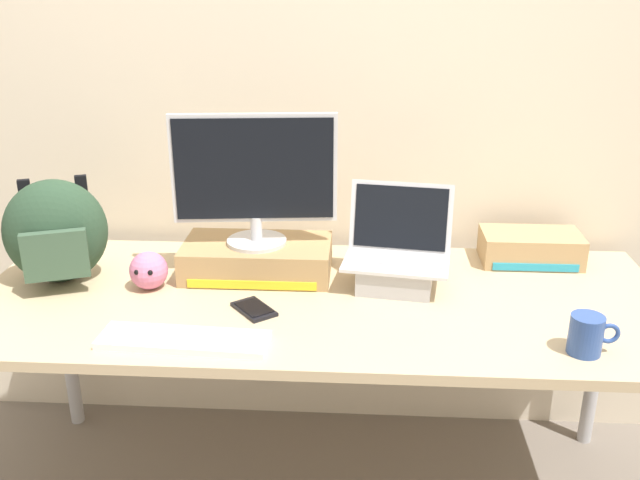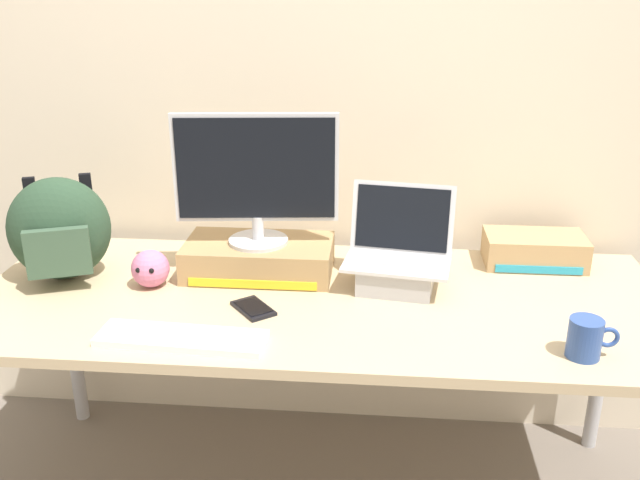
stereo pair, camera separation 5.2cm
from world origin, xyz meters
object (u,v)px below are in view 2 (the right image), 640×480
(external_keyboard, at_px, (182,338))
(plush_toy, at_px, (150,268))
(toner_box_cyan, at_px, (534,250))
(coffee_mug, at_px, (586,338))
(messenger_backpack, at_px, (60,229))
(cell_phone, at_px, (253,308))
(toner_box_yellow, at_px, (259,258))
(open_laptop, at_px, (398,266))
(desktop_monitor, at_px, (256,177))

(external_keyboard, height_order, plush_toy, plush_toy)
(toner_box_cyan, bearing_deg, plush_toy, -166.81)
(coffee_mug, xyz_separation_m, plush_toy, (-1.21, 0.31, 0.01))
(messenger_backpack, distance_m, cell_phone, 0.67)
(toner_box_yellow, bearing_deg, toner_box_cyan, 9.80)
(toner_box_yellow, xyz_separation_m, toner_box_cyan, (0.89, 0.15, -0.00))
(open_laptop, height_order, messenger_backpack, messenger_backpack)
(messenger_backpack, xyz_separation_m, plush_toy, (0.29, -0.04, -0.10))
(toner_box_cyan, bearing_deg, coffee_mug, -88.97)
(desktop_monitor, bearing_deg, cell_phone, -89.97)
(coffee_mug, relative_size, cell_phone, 0.81)
(open_laptop, relative_size, toner_box_cyan, 1.07)
(plush_toy, bearing_deg, toner_box_cyan, 13.19)
(desktop_monitor, xyz_separation_m, toner_box_cyan, (0.89, 0.15, -0.27))
(messenger_backpack, distance_m, toner_box_cyan, 1.51)
(toner_box_yellow, relative_size, plush_toy, 4.00)
(cell_phone, xyz_separation_m, plush_toy, (-0.34, 0.13, 0.05))
(open_laptop, xyz_separation_m, external_keyboard, (-0.56, -0.40, -0.05))
(external_keyboard, bearing_deg, toner_box_cyan, 34.46)
(plush_toy, bearing_deg, desktop_monitor, 22.08)
(open_laptop, height_order, cell_phone, open_laptop)
(desktop_monitor, xyz_separation_m, open_laptop, (0.44, -0.06, -0.25))
(open_laptop, distance_m, cell_phone, 0.46)
(coffee_mug, relative_size, toner_box_cyan, 0.40)
(desktop_monitor, relative_size, cell_phone, 3.20)
(toner_box_yellow, relative_size, desktop_monitor, 0.92)
(external_keyboard, height_order, toner_box_cyan, toner_box_cyan)
(plush_toy, bearing_deg, coffee_mug, -14.57)
(open_laptop, height_order, external_keyboard, open_laptop)
(desktop_monitor, height_order, open_laptop, desktop_monitor)
(external_keyboard, distance_m, cell_phone, 0.25)
(desktop_monitor, height_order, toner_box_cyan, desktop_monitor)
(open_laptop, distance_m, coffee_mug, 0.60)
(external_keyboard, xyz_separation_m, plush_toy, (-0.19, 0.33, 0.05))
(plush_toy, bearing_deg, toner_box_yellow, 22.27)
(desktop_monitor, distance_m, toner_box_cyan, 0.94)
(open_laptop, bearing_deg, external_keyboard, -136.28)
(toner_box_yellow, distance_m, plush_toy, 0.34)
(toner_box_yellow, relative_size, cell_phone, 2.96)
(open_laptop, relative_size, coffee_mug, 2.70)
(messenger_backpack, distance_m, coffee_mug, 1.54)
(toner_box_yellow, bearing_deg, open_laptop, -7.76)
(toner_box_yellow, relative_size, coffee_mug, 3.65)
(messenger_backpack, height_order, toner_box_cyan, messenger_backpack)
(messenger_backpack, height_order, plush_toy, messenger_backpack)
(open_laptop, distance_m, messenger_backpack, 1.04)
(open_laptop, xyz_separation_m, cell_phone, (-0.41, -0.20, -0.06))
(cell_phone, bearing_deg, open_laptop, -12.05)
(messenger_backpack, relative_size, toner_box_cyan, 1.12)
(toner_box_yellow, relative_size, external_keyboard, 1.03)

